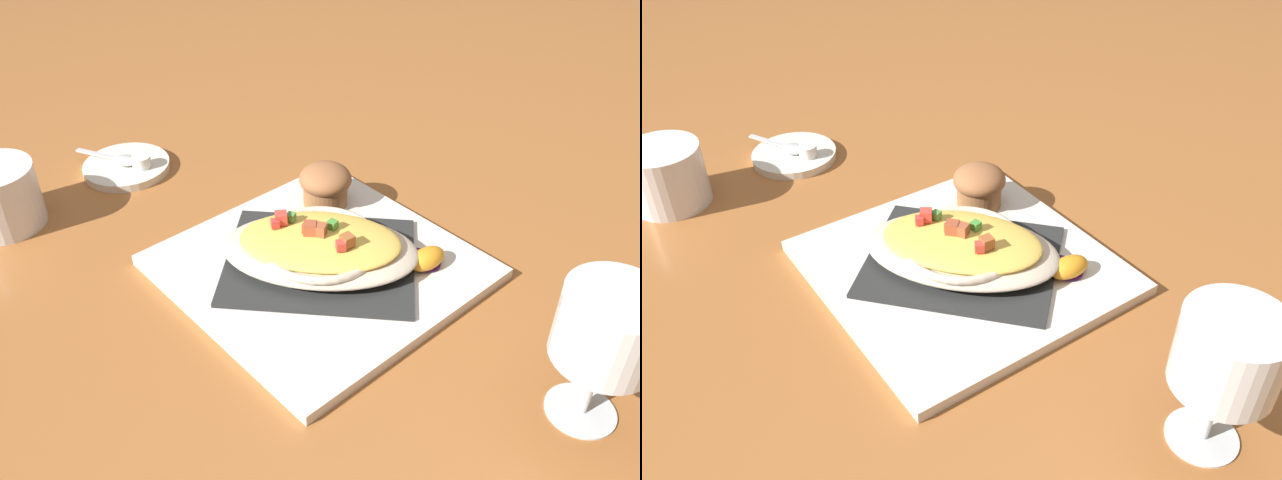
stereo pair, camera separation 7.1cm
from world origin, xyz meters
TOP-DOWN VIEW (x-y plane):
  - ground_plane at (0.00, 0.00)m, footprint 2.60×2.60m
  - square_plate at (0.00, 0.00)m, footprint 0.30×0.30m
  - folded_napkin at (0.00, 0.00)m, footprint 0.26×0.26m
  - gratin_dish at (-0.00, -0.00)m, footprint 0.24×0.24m
  - muffin at (-0.08, 0.08)m, footprint 0.06×0.06m
  - orange_garnish at (0.07, 0.08)m, footprint 0.05×0.05m
  - coffee_mug at (-0.31, -0.23)m, footprint 0.09×0.12m
  - stemmed_glass at (0.29, 0.05)m, footprint 0.08×0.08m
  - creamer_saucer at (-0.32, -0.06)m, footprint 0.11×0.11m
  - spoon at (-0.33, -0.06)m, footprint 0.09×0.06m
  - creamer_cup_0 at (-0.30, -0.05)m, footprint 0.02×0.02m

SIDE VIEW (x-z plane):
  - ground_plane at x=0.00m, z-range 0.00..0.00m
  - creamer_saucer at x=-0.32m, z-range 0.00..0.01m
  - square_plate at x=0.00m, z-range 0.00..0.01m
  - folded_napkin at x=0.00m, z-range 0.01..0.02m
  - spoon at x=-0.33m, z-range 0.01..0.02m
  - creamer_cup_0 at x=-0.30m, z-range 0.01..0.03m
  - orange_garnish at x=0.07m, z-range 0.01..0.03m
  - coffee_mug at x=-0.31m, z-range 0.00..0.07m
  - gratin_dish at x=0.00m, z-range 0.01..0.06m
  - muffin at x=-0.08m, z-range 0.01..0.07m
  - stemmed_glass at x=0.29m, z-range 0.03..0.16m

